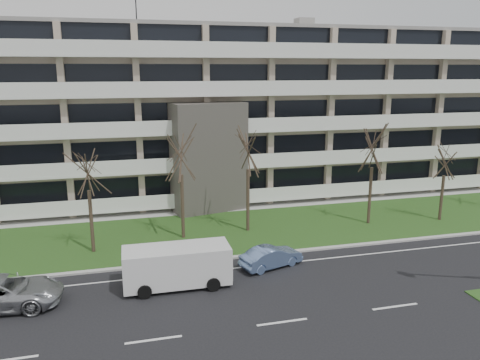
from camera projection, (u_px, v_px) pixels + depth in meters
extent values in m
plane|color=black|center=(282.00, 322.00, 22.08)|extent=(160.00, 160.00, 0.00)
cube|color=#2E4C19|center=(224.00, 231.00, 34.32)|extent=(90.00, 10.00, 0.06)
cube|color=#B2B2AD|center=(240.00, 257.00, 29.61)|extent=(90.00, 0.35, 0.12)
cube|color=#B2B2AD|center=(210.00, 210.00, 39.51)|extent=(90.00, 2.00, 0.08)
cube|color=white|center=(247.00, 267.00, 28.20)|extent=(90.00, 0.12, 0.01)
cube|color=tan|center=(195.00, 113.00, 44.36)|extent=(60.00, 12.00, 15.00)
cube|color=gray|center=(193.00, 29.00, 42.58)|extent=(60.50, 12.50, 0.30)
cube|color=#4C4742|center=(209.00, 158.00, 38.47)|extent=(6.39, 3.69, 9.00)
cube|color=black|center=(210.00, 188.00, 38.86)|extent=(4.92, 1.19, 3.50)
cylinder|color=black|center=(136.00, 6.00, 40.95)|extent=(0.10, 0.10, 3.50)
cube|color=black|center=(207.00, 183.00, 39.95)|extent=(58.00, 0.10, 1.80)
cube|color=white|center=(209.00, 202.00, 39.66)|extent=(58.00, 1.40, 0.22)
cube|color=white|center=(210.00, 197.00, 38.91)|extent=(58.00, 0.08, 1.00)
cube|color=black|center=(207.00, 149.00, 39.25)|extent=(58.00, 0.10, 1.80)
cube|color=white|center=(208.00, 168.00, 38.96)|extent=(58.00, 1.40, 0.22)
cube|color=white|center=(210.00, 162.00, 38.21)|extent=(58.00, 0.08, 1.00)
cube|color=black|center=(206.00, 113.00, 38.55)|extent=(58.00, 0.10, 1.80)
cube|color=white|center=(208.00, 132.00, 38.26)|extent=(58.00, 1.40, 0.22)
cube|color=white|center=(209.00, 126.00, 37.51)|extent=(58.00, 0.08, 1.00)
cube|color=black|center=(205.00, 76.00, 37.85)|extent=(58.00, 0.10, 1.80)
cube|color=white|center=(207.00, 95.00, 37.56)|extent=(58.00, 1.40, 0.22)
cube|color=white|center=(209.00, 88.00, 36.81)|extent=(58.00, 0.08, 1.00)
cube|color=black|center=(205.00, 37.00, 37.15)|extent=(58.00, 0.10, 1.80)
cube|color=white|center=(207.00, 56.00, 36.86)|extent=(58.00, 1.40, 0.22)
cube|color=white|center=(208.00, 48.00, 36.11)|extent=(58.00, 0.08, 1.00)
imported|color=#B0B3B8|center=(2.00, 292.00, 23.30)|extent=(5.96, 3.15, 1.60)
imported|color=#7594CC|center=(271.00, 257.00, 28.10)|extent=(4.11, 2.49, 1.28)
cube|color=white|center=(177.00, 265.00, 25.50)|extent=(5.79, 2.20, 2.03)
cube|color=black|center=(177.00, 255.00, 25.37)|extent=(5.36, 2.03, 0.75)
cube|color=white|center=(226.00, 263.00, 26.17)|extent=(0.40, 2.03, 1.28)
cylinder|color=black|center=(145.00, 292.00, 24.28)|extent=(0.75, 0.27, 0.75)
cylinder|color=black|center=(143.00, 275.00, 26.29)|extent=(0.75, 0.27, 0.75)
cylinder|color=black|center=(213.00, 284.00, 25.11)|extent=(0.75, 0.27, 0.75)
cylinder|color=black|center=(207.00, 268.00, 27.13)|extent=(0.75, 0.27, 0.75)
cylinder|color=#382B21|center=(91.00, 222.00, 30.01)|extent=(0.24, 0.24, 4.15)
cylinder|color=#382B21|center=(183.00, 207.00, 32.49)|extent=(0.24, 0.24, 4.59)
cylinder|color=#382B21|center=(248.00, 201.00, 33.90)|extent=(0.24, 0.24, 4.66)
cylinder|color=#382B21|center=(370.00, 196.00, 35.57)|extent=(0.24, 0.24, 4.43)
cylinder|color=#382B21|center=(442.00, 198.00, 36.45)|extent=(0.24, 0.24, 3.62)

